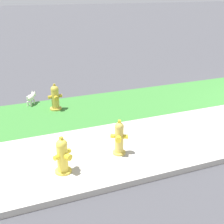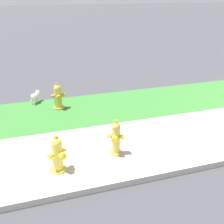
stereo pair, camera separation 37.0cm
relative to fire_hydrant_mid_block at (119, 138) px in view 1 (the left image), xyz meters
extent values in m
cylinder|color=gold|center=(0.00, 0.01, -0.34)|extent=(0.27, 0.27, 0.05)
cylinder|color=gold|center=(0.00, 0.01, -0.03)|extent=(0.17, 0.17, 0.57)
sphere|color=gold|center=(0.00, 0.01, 0.25)|extent=(0.18, 0.18, 0.18)
cube|color=yellow|center=(0.00, 0.01, 0.36)|extent=(0.08, 0.08, 0.06)
cylinder|color=yellow|center=(0.12, -0.06, 0.04)|extent=(0.12, 0.12, 0.09)
cylinder|color=yellow|center=(-0.11, 0.07, 0.04)|extent=(0.12, 0.12, 0.09)
cylinder|color=yellow|center=(-0.07, -0.11, 0.04)|extent=(0.15, 0.15, 0.12)
cylinder|color=yellow|center=(-1.23, -0.23, -0.34)|extent=(0.31, 0.31, 0.05)
cylinder|color=yellow|center=(-1.23, -0.23, -0.05)|extent=(0.20, 0.20, 0.53)
sphere|color=yellow|center=(-1.23, -0.23, 0.22)|extent=(0.21, 0.21, 0.21)
cube|color=yellow|center=(-1.23, -0.23, 0.34)|extent=(0.08, 0.08, 0.06)
cylinder|color=yellow|center=(-1.11, -0.16, 0.02)|extent=(0.12, 0.12, 0.09)
cylinder|color=yellow|center=(-1.36, -0.31, 0.02)|extent=(0.12, 0.12, 0.09)
cylinder|color=yellow|center=(-1.16, -0.36, 0.02)|extent=(0.15, 0.15, 0.12)
cylinder|color=gold|center=(-0.63, 2.99, -0.34)|extent=(0.32, 0.32, 0.05)
cylinder|color=gold|center=(-0.63, 2.99, -0.04)|extent=(0.21, 0.21, 0.54)
sphere|color=gold|center=(-0.63, 2.99, 0.23)|extent=(0.22, 0.22, 0.22)
cube|color=#B29323|center=(-0.63, 2.99, 0.35)|extent=(0.06, 0.06, 0.06)
cylinder|color=#B29323|center=(-0.48, 3.00, 0.02)|extent=(0.09, 0.09, 0.09)
cylinder|color=#B29323|center=(-0.78, 2.99, 0.02)|extent=(0.09, 0.09, 0.09)
cylinder|color=#B29323|center=(-0.63, 2.84, 0.02)|extent=(0.12, 0.10, 0.12)
ellipsoid|color=silver|center=(-1.22, 3.63, -0.14)|extent=(0.34, 0.38, 0.17)
sphere|color=silver|center=(-1.10, 3.81, -0.11)|extent=(0.14, 0.14, 0.14)
sphere|color=black|center=(-1.06, 3.86, -0.12)|extent=(0.02, 0.02, 0.02)
cone|color=silver|center=(-1.13, 3.83, -0.02)|extent=(0.07, 0.07, 0.06)
cone|color=silver|center=(-1.06, 3.79, -0.02)|extent=(0.07, 0.07, 0.06)
cylinder|color=silver|center=(-1.19, 3.75, -0.29)|extent=(0.05, 0.05, 0.14)
cylinder|color=silver|center=(-1.12, 3.70, -0.29)|extent=(0.05, 0.05, 0.14)
cylinder|color=silver|center=(-1.32, 3.57, -0.29)|extent=(0.05, 0.05, 0.14)
cylinder|color=silver|center=(-1.24, 3.52, -0.29)|extent=(0.05, 0.05, 0.14)
cylinder|color=silver|center=(-1.33, 3.48, -0.09)|extent=(0.04, 0.04, 0.09)
camera|label=1|loc=(-2.29, -5.16, 2.83)|focal=50.00mm
camera|label=2|loc=(-1.94, -5.29, 2.83)|focal=50.00mm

